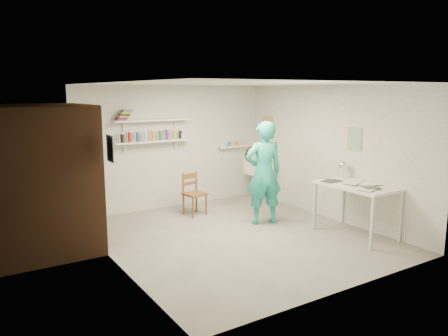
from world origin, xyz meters
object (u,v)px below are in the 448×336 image
wooden_chair (195,194)px  desk_lamp (343,165)px  man (264,173)px  belfast_sink (261,167)px  work_table (356,210)px  wall_clock (254,155)px

wooden_chair → desk_lamp: desk_lamp is taller
man → desk_lamp: 1.35m
belfast_sink → wooden_chair: 1.77m
work_table → belfast_sink: bearing=87.6°
wall_clock → desk_lamp: (1.12, -1.03, -0.14)m
man → work_table: (0.86, -1.31, -0.48)m
work_table → wall_clock: bearing=121.0°
man → wooden_chair: 1.43m
wooden_chair → desk_lamp: (1.82, -1.92, 0.65)m
belfast_sink → work_table: size_ratio=0.48×
man → wooden_chair: man is taller
belfast_sink → man: man is taller
belfast_sink → wooden_chair: bearing=-172.0°
belfast_sink → work_table: belfast_sink is taller
wooden_chair → belfast_sink: bearing=-1.7°
belfast_sink → desk_lamp: 2.19m
belfast_sink → man: bearing=-125.7°
wall_clock → wooden_chair: wall_clock is taller
belfast_sink → wall_clock: 1.61m
wall_clock → man: bearing=-58.1°
wall_clock → work_table: wall_clock is taller
belfast_sink → wooden_chair: size_ratio=0.76×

